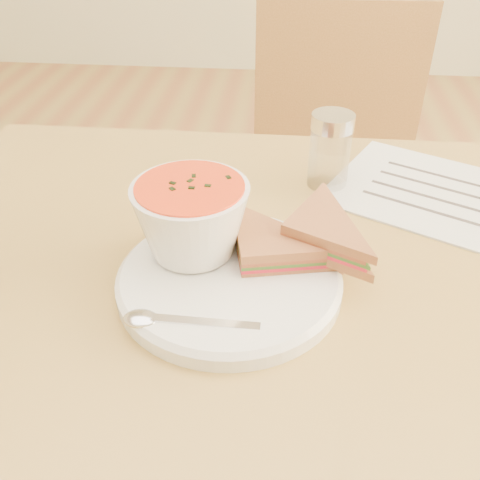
# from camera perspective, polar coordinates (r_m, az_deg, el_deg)

# --- Properties ---
(dining_table) EXTENTS (1.00, 0.70, 0.75)m
(dining_table) POSITION_cam_1_polar(r_m,az_deg,el_deg) (0.92, 3.27, -20.84)
(dining_table) COLOR olive
(dining_table) RESTS_ON floor
(chair_far) EXTENTS (0.41, 0.41, 0.89)m
(chair_far) POSITION_cam_1_polar(r_m,az_deg,el_deg) (1.28, 10.00, 2.35)
(chair_far) COLOR brown
(chair_far) RESTS_ON floor
(plate) EXTENTS (0.25, 0.25, 0.02)m
(plate) POSITION_cam_1_polar(r_m,az_deg,el_deg) (0.59, -1.15, -4.36)
(plate) COLOR white
(plate) RESTS_ON dining_table
(soup_bowl) EXTENTS (0.17, 0.17, 0.09)m
(soup_bowl) POSITION_cam_1_polar(r_m,az_deg,el_deg) (0.60, -5.16, 1.88)
(soup_bowl) COLOR white
(soup_bowl) RESTS_ON plate
(sandwich_half_a) EXTENTS (0.13, 0.13, 0.03)m
(sandwich_half_a) POSITION_cam_1_polar(r_m,az_deg,el_deg) (0.57, 0.16, -3.22)
(sandwich_half_a) COLOR #9B5D36
(sandwich_half_a) RESTS_ON plate
(sandwich_half_b) EXTENTS (0.15, 0.15, 0.03)m
(sandwich_half_b) POSITION_cam_1_polar(r_m,az_deg,el_deg) (0.60, 4.30, 0.26)
(sandwich_half_b) COLOR #9B5D36
(sandwich_half_b) RESTS_ON plate
(spoon) EXTENTS (0.17, 0.03, 0.01)m
(spoon) POSITION_cam_1_polar(r_m,az_deg,el_deg) (0.53, -5.14, -8.71)
(spoon) COLOR silver
(spoon) RESTS_ON plate
(paper_menu) EXTENTS (0.38, 0.34, 0.00)m
(paper_menu) POSITION_cam_1_polar(r_m,az_deg,el_deg) (0.81, 21.10, 4.39)
(paper_menu) COLOR white
(paper_menu) RESTS_ON dining_table
(condiment_shaker) EXTENTS (0.06, 0.06, 0.11)m
(condiment_shaker) POSITION_cam_1_polar(r_m,az_deg,el_deg) (0.77, 9.56, 9.38)
(condiment_shaker) COLOR silver
(condiment_shaker) RESTS_ON dining_table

